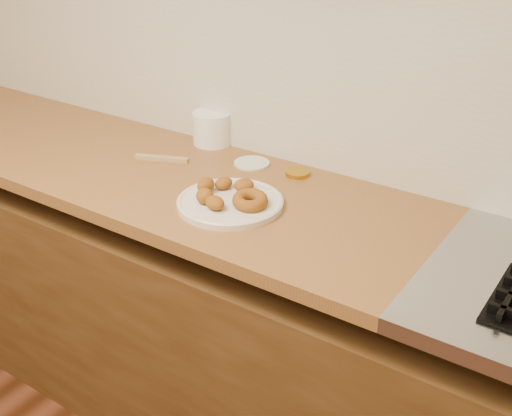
{
  "coord_description": "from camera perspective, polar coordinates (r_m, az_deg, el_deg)",
  "views": [
    {
      "loc": [
        0.89,
        0.35,
        1.71
      ],
      "look_at": [
        0.05,
        1.6,
        0.93
      ],
      "focal_mm": 45.0,
      "sensor_mm": 36.0,
      "label": 1
    }
  ],
  "objects": [
    {
      "name": "plastic_tub",
      "position": [
        2.19,
        -3.91,
        7.11
      ],
      "size": [
        0.14,
        0.14,
        0.11
      ],
      "primitive_type": "cylinder",
      "rotation": [
        0.0,
        0.0,
        0.05
      ],
      "color": "white",
      "rests_on": "butcher_block"
    },
    {
      "name": "tub_lid",
      "position": [
        2.03,
        -0.38,
        4.0
      ],
      "size": [
        0.11,
        0.11,
        0.01
      ],
      "primitive_type": "cylinder",
      "rotation": [
        0.0,
        0.0,
        -0.01
      ],
      "color": "silver",
      "rests_on": "butcher_block"
    },
    {
      "name": "wooden_utensil",
      "position": [
        2.08,
        -8.39,
        4.37
      ],
      "size": [
        0.17,
        0.09,
        0.01
      ],
      "primitive_type": "cube",
      "rotation": [
        0.0,
        0.0,
        0.4
      ],
      "color": "#A38457",
      "rests_on": "butcher_block"
    },
    {
      "name": "backsplash",
      "position": [
        1.93,
        5.52,
        11.95
      ],
      "size": [
        3.6,
        0.02,
        0.6
      ],
      "primitive_type": "cube",
      "color": "beige",
      "rests_on": "wall_back"
    },
    {
      "name": "donut_plate",
      "position": [
        1.77,
        -2.31,
        0.46
      ],
      "size": [
        0.29,
        0.29,
        0.02
      ],
      "primitive_type": "cylinder",
      "color": "beige",
      "rests_on": "butcher_block"
    },
    {
      "name": "butcher_block",
      "position": [
        2.2,
        -13.79,
        4.43
      ],
      "size": [
        2.3,
        0.62,
        0.04
      ],
      "primitive_type": "cube",
      "color": "brown",
      "rests_on": "base_cabinet"
    },
    {
      "name": "ring_donut",
      "position": [
        1.73,
        -0.55,
        0.69
      ],
      "size": [
        0.14,
        0.14,
        0.04
      ],
      "primitive_type": "torus",
      "rotation": [
        0.1,
        0.0,
        0.78
      ],
      "color": "#93591D",
      "rests_on": "donut_plate"
    },
    {
      "name": "brass_jar_lid",
      "position": [
        1.96,
        3.71,
        3.11
      ],
      "size": [
        0.09,
        0.09,
        0.01
      ],
      "primitive_type": "cylinder",
      "rotation": [
        0.0,
        0.0,
        0.3
      ],
      "color": "#B28A1A",
      "rests_on": "butcher_block"
    },
    {
      "name": "wall_back",
      "position": [
        1.91,
        5.91,
        16.37
      ],
      "size": [
        4.0,
        0.02,
        2.7
      ],
      "primitive_type": "cube",
      "color": "tan",
      "rests_on": "ground"
    },
    {
      "name": "base_cabinet",
      "position": [
        2.08,
        0.39,
        -12.09
      ],
      "size": [
        3.6,
        0.6,
        0.77
      ],
      "primitive_type": "cube",
      "color": "#52371D",
      "rests_on": "floor"
    },
    {
      "name": "fried_dough_chunks",
      "position": [
        1.78,
        -3.35,
        1.57
      ],
      "size": [
        0.14,
        0.21,
        0.05
      ],
      "color": "#93591D",
      "rests_on": "donut_plate"
    }
  ]
}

